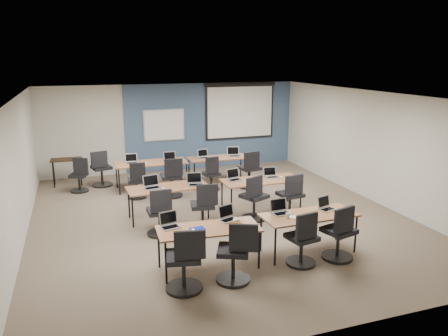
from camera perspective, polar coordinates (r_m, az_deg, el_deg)
name	(u,v)px	position (r m, az deg, el deg)	size (l,w,h in m)	color
floor	(219,217)	(9.88, -0.71, -6.37)	(8.00, 9.00, 0.02)	#6B6354
ceiling	(218,96)	(9.28, -0.76, 9.43)	(8.00, 9.00, 0.02)	white
wall_back	(173,128)	(13.76, -6.66, 5.26)	(8.00, 0.04, 2.70)	beige
wall_front	(333,236)	(5.59, 14.09, -8.62)	(8.00, 0.04, 2.70)	beige
wall_left	(17,174)	(9.10, -25.40, -0.69)	(0.04, 9.00, 2.70)	beige
wall_right	(372,146)	(11.37, 18.80, 2.69)	(0.04, 9.00, 2.70)	beige
blue_accent_panel	(212,126)	(14.05, -1.63, 5.54)	(5.50, 0.04, 2.70)	#3D5977
whiteboard	(164,125)	(13.61, -7.85, 5.55)	(1.28, 0.03, 0.98)	silver
projector_screen	(240,108)	(14.23, 2.12, 7.82)	(2.40, 0.10, 1.82)	black
training_table_front_left	(209,231)	(7.34, -2.02, -8.17)	(1.71, 0.71, 0.73)	#955E30
training_table_front_right	(309,217)	(8.09, 11.04, -6.27)	(1.74, 0.72, 0.73)	#A96F3C
training_table_mid_left	(168,189)	(9.66, -7.32, -2.70)	(1.77, 0.74, 0.73)	#A6642C
training_table_mid_right	(262,181)	(10.16, 4.93, -1.76)	(1.84, 0.77, 0.73)	brown
training_table_back_left	(151,164)	(11.94, -9.50, 0.54)	(1.92, 0.80, 0.73)	brown
training_table_back_right	(219,159)	(12.38, -0.71, 1.19)	(1.71, 0.71, 0.73)	olive
laptop_0	(170,223)	(7.40, -7.12, -7.18)	(0.32, 0.27, 0.24)	silver
mouse_0	(193,230)	(7.23, -4.05, -8.06)	(0.06, 0.09, 0.03)	white
task_chair_0	(185,265)	(6.78, -5.10, -12.49)	(0.57, 0.57, 1.05)	black
laptop_1	(228,216)	(7.66, 0.49, -6.32)	(0.32, 0.27, 0.24)	#BEBEBE
mouse_1	(240,223)	(7.50, 2.15, -7.19)	(0.06, 0.10, 0.03)	white
task_chair_1	(236,257)	(7.01, 1.53, -11.59)	(0.59, 0.55, 1.03)	black
laptop_2	(280,210)	(8.02, 7.37, -5.46)	(0.34, 0.29, 0.25)	silver
mouse_2	(302,217)	(7.90, 10.21, -6.27)	(0.06, 0.09, 0.03)	white
task_chair_2	(303,243)	(7.66, 10.22, -9.63)	(0.52, 0.52, 1.00)	black
laptop_3	(326,206)	(8.38, 13.16, -4.87)	(0.31, 0.26, 0.23)	#B3B3BA
mouse_3	(338,210)	(8.36, 14.64, -5.35)	(0.06, 0.09, 0.03)	white
task_chair_3	(339,237)	(7.99, 14.85, -8.71)	(0.56, 0.55, 1.03)	black
laptop_4	(152,185)	(9.59, -9.42, -2.19)	(0.36, 0.30, 0.27)	#BAB9C7
mouse_4	(163,188)	(9.51, -7.92, -2.62)	(0.06, 0.10, 0.03)	white
task_chair_4	(160,216)	(8.83, -8.35, -6.23)	(0.52, 0.52, 1.00)	black
laptop_5	(195,182)	(9.71, -3.78, -1.83)	(0.35, 0.29, 0.26)	#B2B1C0
mouse_5	(206,185)	(9.68, -2.37, -2.19)	(0.06, 0.09, 0.03)	white
task_chair_5	(204,210)	(9.06, -2.67, -5.51)	(0.54, 0.54, 1.01)	black
laptop_6	(234,177)	(10.08, 1.34, -1.21)	(0.33, 0.28, 0.25)	#B3B3BB
mouse_6	(252,180)	(10.03, 3.67, -1.62)	(0.06, 0.10, 0.03)	white
task_chair_6	(254,201)	(9.57, 3.95, -4.38)	(0.59, 0.56, 1.03)	black
laptop_7	(271,175)	(10.36, 6.16, -0.89)	(0.30, 0.26, 0.23)	silver
mouse_7	(281,177)	(10.40, 7.47, -1.14)	(0.06, 0.09, 0.03)	white
task_chair_7	(291,199)	(9.81, 8.72, -4.06)	(0.55, 0.55, 1.03)	black
laptop_8	(132,161)	(11.94, -11.97, 0.93)	(0.32, 0.27, 0.25)	silver
mouse_8	(146,163)	(11.79, -10.15, 0.60)	(0.06, 0.09, 0.03)	white
task_chair_8	(137,183)	(11.23, -11.30, -1.98)	(0.47, 0.47, 0.96)	black
laptop_9	(170,159)	(11.97, -7.03, 1.18)	(0.33, 0.28, 0.25)	silver
mouse_9	(179,161)	(11.97, -5.85, 0.96)	(0.06, 0.09, 0.03)	white
task_chair_9	(172,181)	(11.19, -6.82, -1.65)	(0.57, 0.57, 1.04)	black
laptop_10	(203,156)	(12.29, -2.70, 1.60)	(0.31, 0.26, 0.24)	#ADADB1
mouse_10	(213,158)	(12.21, -1.49, 1.30)	(0.07, 0.10, 0.04)	white
task_chair_10	(212,176)	(11.68, -1.64, -1.09)	(0.46, 0.46, 0.95)	black
laptop_11	(234,154)	(12.50, 1.33, 1.86)	(0.35, 0.30, 0.26)	#B7B7C4
mouse_11	(248,156)	(12.47, 3.15, 1.56)	(0.06, 0.10, 0.04)	white
task_chair_11	(250,172)	(11.91, 3.42, -0.58)	(0.57, 0.57, 1.05)	black
blue_mousepad	(198,229)	(7.28, -3.48, -7.95)	(0.24, 0.20, 0.01)	navy
snack_bowl	(237,225)	(7.33, 1.68, -7.52)	(0.27, 0.27, 0.07)	brown
snack_plate	(293,217)	(7.87, 9.02, -6.36)	(0.17, 0.17, 0.01)	white
coffee_cup	(288,215)	(7.82, 8.36, -6.15)	(0.07, 0.07, 0.06)	silver
utility_table	(66,163)	(12.86, -19.89, 0.66)	(0.83, 0.46, 0.75)	#372611
spare_chair_a	(101,171)	(12.49, -15.73, -0.44)	(0.55, 0.55, 1.03)	black
spare_chair_b	(80,178)	(12.13, -18.35, -1.23)	(0.49, 0.47, 0.96)	black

